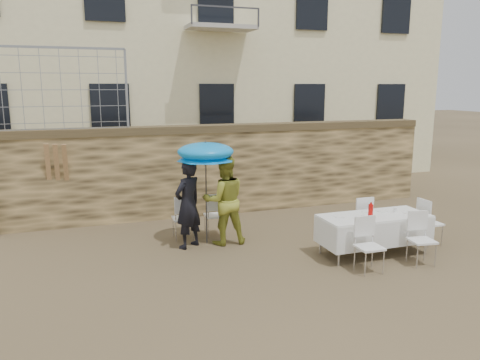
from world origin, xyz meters
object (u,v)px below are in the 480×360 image
object	(u,v)px
man_suit	(188,204)
soda_bottle	(371,211)
umbrella	(206,155)
couple_chair_right	(215,214)
couple_chair_left	(183,217)
table_chair_front_right	(422,239)
table_chair_side	(430,222)
table_chair_front_left	(370,246)
table_chair_back	(359,218)
banquet_table	(374,217)
woman_dress	(224,200)

from	to	relation	value
man_suit	soda_bottle	bearing A→B (deg)	118.17
umbrella	couple_chair_right	size ratio (longest dim) A/B	2.04
man_suit	couple_chair_left	world-z (taller)	man_suit
table_chair_front_right	table_chair_side	size ratio (longest dim) A/B	1.00
umbrella	couple_chair_right	distance (m)	1.47
table_chair_front_left	table_chair_back	bearing A→B (deg)	63.57
umbrella	table_chair_front_right	size ratio (longest dim) A/B	2.04
umbrella	table_chair_back	size ratio (longest dim) A/B	2.04
couple_chair_left	banquet_table	size ratio (longest dim) A/B	0.46
umbrella	table_chair_front_right	distance (m)	4.35
man_suit	banquet_table	world-z (taller)	man_suit
banquet_table	man_suit	bearing A→B (deg)	155.04
banquet_table	table_chair_side	bearing A→B (deg)	4.09
soda_bottle	table_chair_front_right	distance (m)	1.02
table_chair_side	couple_chair_right	bearing A→B (deg)	62.68
couple_chair_left	table_chair_side	xyz separation A→B (m)	(4.67, -1.97, 0.00)
table_chair_front_left	table_chair_front_right	bearing A→B (deg)	0.87
umbrella	table_chair_side	bearing A→B (deg)	-19.62
umbrella	woman_dress	bearing A→B (deg)	-15.95
woman_dress	couple_chair_right	bearing A→B (deg)	-81.57
umbrella	table_chair_front_right	xyz separation A→B (m)	(3.37, -2.37, -1.36)
woman_dress	table_chair_front_right	xyz separation A→B (m)	(3.02, -2.27, -0.43)
couple_chair_right	man_suit	bearing A→B (deg)	41.00
couple_chair_right	banquet_table	size ratio (longest dim) A/B	0.46
couple_chair_left	couple_chair_right	size ratio (longest dim) A/B	1.00
table_chair_front_left	umbrella	bearing A→B (deg)	134.64
banquet_table	table_chair_front_left	size ratio (longest dim) A/B	2.19
couple_chair_right	table_chair_front_left	size ratio (longest dim) A/B	1.00
umbrella	couple_chair_right	world-z (taller)	umbrella
banquet_table	soda_bottle	xyz separation A→B (m)	(-0.20, -0.15, 0.17)
couple_chair_left	soda_bottle	distance (m)	3.82
table_chair_front_left	table_chair_back	size ratio (longest dim) A/B	1.00
man_suit	woman_dress	size ratio (longest dim) A/B	0.97
man_suit	table_chair_side	bearing A→B (deg)	129.79
man_suit	table_chair_back	world-z (taller)	man_suit
woman_dress	soda_bottle	xyz separation A→B (m)	(2.32, -1.67, -0.01)
umbrella	banquet_table	xyz separation A→B (m)	(2.87, -1.62, -1.11)
table_chair_front_left	table_chair_back	world-z (taller)	same
man_suit	table_chair_back	bearing A→B (deg)	134.96
table_chair_front_right	table_chair_front_left	bearing A→B (deg)	-172.65
man_suit	soda_bottle	distance (m)	3.50
couple_chair_right	banquet_table	xyz separation A→B (m)	(2.57, -2.07, 0.25)
umbrella	couple_chair_right	bearing A→B (deg)	56.31
woman_dress	table_chair_front_left	xyz separation A→B (m)	(1.92, -2.27, -0.43)
couple_chair_right	banquet_table	world-z (taller)	couple_chair_right
table_chair_front_right	banquet_table	bearing A→B (deg)	131.04
umbrella	table_chair_back	xyz separation A→B (m)	(3.07, -0.82, -1.36)
table_chair_back	table_chair_side	distance (m)	1.39
woman_dress	soda_bottle	world-z (taller)	woman_dress
table_chair_front_left	table_chair_front_right	size ratio (longest dim) A/B	1.00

